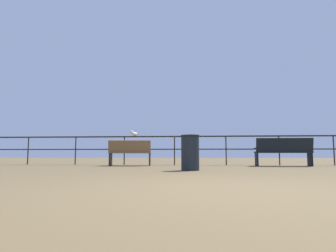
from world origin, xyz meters
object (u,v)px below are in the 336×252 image
(trash_bin, at_px, (190,153))
(bench_near_right, at_px, (284,150))
(seagull_on_rail, at_px, (134,134))
(bench_near_left, at_px, (130,152))

(trash_bin, bearing_deg, bench_near_right, 41.54)
(seagull_on_rail, distance_m, trash_bin, 4.22)
(seagull_on_rail, height_order, trash_bin, seagull_on_rail)
(bench_near_right, height_order, trash_bin, bench_near_right)
(bench_near_right, distance_m, trash_bin, 4.10)
(bench_near_left, distance_m, bench_near_right, 5.13)
(bench_near_right, bearing_deg, bench_near_left, 179.92)
(bench_near_left, relative_size, trash_bin, 1.73)
(seagull_on_rail, bearing_deg, bench_near_left, -86.88)
(seagull_on_rail, bearing_deg, trash_bin, -59.46)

